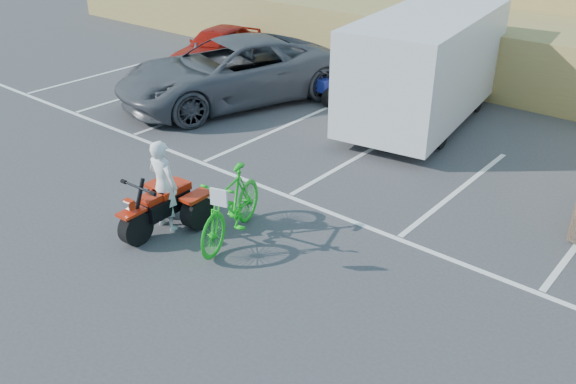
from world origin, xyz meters
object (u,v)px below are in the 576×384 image
Objects in this scene: green_dirt_bike at (231,206)px; grey_pickup at (230,71)px; quad_atv_green at (410,121)px; cargo_trailer at (426,65)px; quad_atv_blue at (331,99)px; rider at (163,185)px; red_car at (218,46)px; red_trike_atv at (162,230)px.

grey_pickup is (-5.54, 5.64, 0.25)m from green_dirt_bike.
cargo_trailer is at bearing 28.15° from quad_atv_green.
grey_pickup is 5.73m from cargo_trailer.
green_dirt_bike is 1.47× the size of quad_atv_blue.
cargo_trailer reaches higher than quad_atv_green.
rider is 0.44× the size of red_car.
red_trike_atv is at bearing -37.14° from grey_pickup.
rider is at bearing -116.15° from quad_atv_green.
red_trike_atv is 8.72m from cargo_trailer.
red_car is 3.17× the size of quad_atv_green.
quad_atv_blue is at bearing 172.96° from cargo_trailer.
grey_pickup reaches higher than red_car.
red_trike_atv is 8.34m from quad_atv_green.
red_trike_atv is at bearing 90.00° from rider.
red_trike_atv is 8.71m from quad_atv_blue.
quad_atv_green is at bearing 4.83° from quad_atv_blue.
quad_atv_green is at bearing -98.27° from rider.
red_trike_atv is 1.59m from green_dirt_bike.
red_car is 0.63× the size of cargo_trailer.
green_dirt_bike reaches higher than quad_atv_blue.
grey_pickup is at bearing -179.04° from quad_atv_green.
grey_pickup reaches higher than quad_atv_blue.
red_car is at bearing 119.68° from green_dirt_bike.
red_trike_atv is 0.97× the size of rider.
grey_pickup is 1.02× the size of cargo_trailer.
red_car reaches higher than quad_atv_green.
cargo_trailer reaches higher than quad_atv_blue.
cargo_trailer is (-0.30, 7.85, 0.91)m from green_dirt_bike.
cargo_trailer reaches higher than red_trike_atv.
grey_pickup reaches higher than quad_atv_green.
rider is at bearing 90.00° from red_trike_atv.
rider is 0.27× the size of cargo_trailer.
red_car is at bearing 155.68° from quad_atv_green.
red_car reaches higher than green_dirt_bike.
grey_pickup is (-4.27, 6.15, 0.03)m from rider.
quad_atv_green is (0.78, 8.30, 0.00)m from red_trike_atv.
cargo_trailer is 1.63m from quad_atv_green.
rider reaches higher than red_trike_atv.
red_trike_atv is 1.13× the size of quad_atv_blue.
quad_atv_blue is at bearing 63.29° from grey_pickup.
rider is 8.45m from cargo_trailer.
red_car is 2.67× the size of quad_atv_blue.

